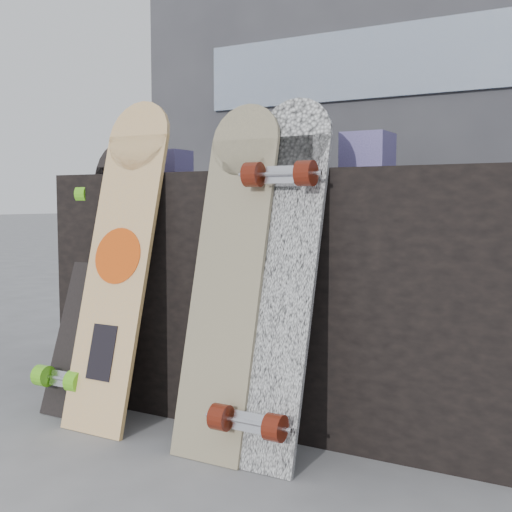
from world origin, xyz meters
The scene contains 10 objects.
ground centered at (0.00, 0.00, 0.00)m, with size 60.00×60.00×0.00m, color slate.
vendor_table centered at (0.00, 0.50, 0.40)m, with size 1.60×0.60×0.80m, color black.
booth centered at (0.00, 1.35, 1.10)m, with size 2.40×0.22×2.20m.
merch_box_purple centered at (-0.57, 0.53, 0.85)m, with size 0.18×0.12×0.10m, color #413C7A.
merch_box_small centered at (0.25, 0.48, 0.86)m, with size 0.14×0.14×0.12m, color #413C7A.
merch_box_flat centered at (-0.10, 0.52, 0.83)m, with size 0.22×0.10×0.06m, color #D1B78C.
longboard_geisha centered at (-0.44, 0.12, 0.55)m, with size 0.24×0.30×1.04m.
longboard_celtic centered at (-0.02, 0.10, 0.53)m, with size 0.22×0.27×0.99m.
longboard_cascadia centered at (0.13, 0.10, 0.52)m, with size 0.23×0.34×1.00m.
skateboard_dark centered at (-0.61, 0.19, 0.48)m, with size 0.21×0.39×0.93m.
Camera 1 is at (0.93, -1.45, 0.70)m, focal length 45.00 mm.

